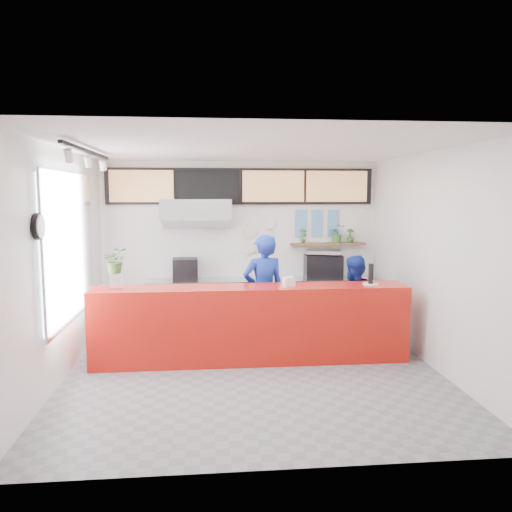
% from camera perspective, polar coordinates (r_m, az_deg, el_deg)
% --- Properties ---
extents(floor, '(5.00, 5.00, 0.00)m').
position_cam_1_polar(floor, '(7.02, -0.28, -12.96)').
color(floor, slate).
rests_on(floor, ground).
extents(ceiling, '(5.00, 5.00, 0.00)m').
position_cam_1_polar(ceiling, '(6.63, -0.29, 12.23)').
color(ceiling, silver).
extents(wall_back, '(5.00, 0.00, 5.00)m').
position_cam_1_polar(wall_back, '(9.13, -1.70, 1.35)').
color(wall_back, white).
rests_on(wall_back, ground).
extents(wall_left, '(0.00, 5.00, 5.00)m').
position_cam_1_polar(wall_left, '(6.90, -21.44, -0.95)').
color(wall_left, white).
rests_on(wall_left, ground).
extents(wall_right, '(0.00, 5.00, 5.00)m').
position_cam_1_polar(wall_right, '(7.32, 19.61, -0.44)').
color(wall_right, white).
rests_on(wall_right, ground).
extents(service_counter, '(4.50, 0.60, 1.10)m').
position_cam_1_polar(service_counter, '(7.24, -0.57, -7.79)').
color(service_counter, '#B7160D').
rests_on(service_counter, ground).
extents(cream_band, '(5.00, 0.02, 0.80)m').
position_cam_1_polar(cream_band, '(9.08, -1.72, 8.27)').
color(cream_band, beige).
rests_on(cream_band, wall_back).
extents(prep_bench, '(1.80, 0.60, 0.90)m').
position_cam_1_polar(prep_bench, '(8.99, -6.67, -5.57)').
color(prep_bench, '#B2B5BA').
rests_on(prep_bench, ground).
extents(panini_oven, '(0.46, 0.46, 0.39)m').
position_cam_1_polar(panini_oven, '(8.88, -8.11, -1.52)').
color(panini_oven, black).
rests_on(panini_oven, prep_bench).
extents(extraction_hood, '(1.20, 0.70, 0.35)m').
position_cam_1_polar(extraction_hood, '(8.73, -6.83, 5.32)').
color(extraction_hood, '#B2B5BA').
rests_on(extraction_hood, ceiling).
extents(hood_lip, '(1.20, 0.69, 0.31)m').
position_cam_1_polar(hood_lip, '(8.74, -6.82, 4.01)').
color(hood_lip, '#B2B5BA').
rests_on(hood_lip, ceiling).
extents(right_bench, '(1.80, 0.60, 0.90)m').
position_cam_1_polar(right_bench, '(9.23, 7.83, -5.26)').
color(right_bench, '#B2B5BA').
rests_on(right_bench, ground).
extents(espresso_machine, '(0.68, 0.51, 0.42)m').
position_cam_1_polar(espresso_machine, '(9.10, 7.68, -1.20)').
color(espresso_machine, black).
rests_on(espresso_machine, right_bench).
extents(espresso_tray, '(0.72, 0.61, 0.06)m').
position_cam_1_polar(espresso_tray, '(9.07, 7.71, 0.48)').
color(espresso_tray, '#AFB2B6').
rests_on(espresso_tray, espresso_machine).
extents(herb_shelf, '(1.40, 0.18, 0.04)m').
position_cam_1_polar(herb_shelf, '(9.28, 8.25, 1.37)').
color(herb_shelf, brown).
rests_on(herb_shelf, wall_back).
extents(menu_board_far_left, '(1.10, 0.10, 0.55)m').
position_cam_1_polar(menu_board_far_left, '(9.03, -12.93, 7.79)').
color(menu_board_far_left, tan).
rests_on(menu_board_far_left, wall_back).
extents(menu_board_mid_left, '(1.10, 0.10, 0.55)m').
position_cam_1_polar(menu_board_mid_left, '(8.95, -5.48, 7.94)').
color(menu_board_mid_left, black).
rests_on(menu_board_mid_left, wall_back).
extents(menu_board_mid_right, '(1.10, 0.10, 0.55)m').
position_cam_1_polar(menu_board_mid_right, '(9.03, 1.97, 7.96)').
color(menu_board_mid_right, tan).
rests_on(menu_board_mid_right, wall_back).
extents(menu_board_far_right, '(1.10, 0.10, 0.55)m').
position_cam_1_polar(menu_board_far_right, '(9.25, 9.18, 7.85)').
color(menu_board_far_right, tan).
rests_on(menu_board_far_right, wall_back).
extents(soffit, '(4.80, 0.04, 0.65)m').
position_cam_1_polar(soffit, '(9.05, -1.71, 7.96)').
color(soffit, black).
rests_on(soffit, wall_back).
extents(window_pane, '(0.04, 2.20, 1.90)m').
position_cam_1_polar(window_pane, '(7.16, -20.62, 0.97)').
color(window_pane, silver).
rests_on(window_pane, wall_left).
extents(window_frame, '(0.03, 2.30, 2.00)m').
position_cam_1_polar(window_frame, '(7.15, -20.47, 0.97)').
color(window_frame, '#B2B5BA').
rests_on(window_frame, wall_left).
extents(wall_clock_rim, '(0.05, 0.30, 0.30)m').
position_cam_1_polar(wall_clock_rim, '(5.98, -23.66, 3.10)').
color(wall_clock_rim, black).
rests_on(wall_clock_rim, wall_left).
extents(wall_clock_face, '(0.02, 0.26, 0.26)m').
position_cam_1_polar(wall_clock_face, '(5.97, -23.38, 3.11)').
color(wall_clock_face, white).
rests_on(wall_clock_face, wall_left).
extents(track_rail, '(0.05, 2.40, 0.04)m').
position_cam_1_polar(track_rail, '(6.76, -18.67, 11.25)').
color(track_rail, black).
rests_on(track_rail, ceiling).
extents(dec_plate_a, '(0.24, 0.03, 0.24)m').
position_cam_1_polar(dec_plate_a, '(9.10, -0.75, 2.91)').
color(dec_plate_a, silver).
rests_on(dec_plate_a, wall_back).
extents(dec_plate_b, '(0.24, 0.03, 0.24)m').
position_cam_1_polar(dec_plate_b, '(9.13, 1.13, 2.30)').
color(dec_plate_b, silver).
rests_on(dec_plate_b, wall_back).
extents(dec_plate_c, '(0.24, 0.03, 0.24)m').
position_cam_1_polar(dec_plate_c, '(9.12, -0.75, 1.03)').
color(dec_plate_c, silver).
rests_on(dec_plate_c, wall_back).
extents(dec_plate_d, '(0.24, 0.03, 0.24)m').
position_cam_1_polar(dec_plate_d, '(9.12, 1.45, 3.87)').
color(dec_plate_d, silver).
rests_on(dec_plate_d, wall_back).
extents(photo_frame_a, '(0.20, 0.02, 0.25)m').
position_cam_1_polar(photo_frame_a, '(9.22, 5.16, 4.50)').
color(photo_frame_a, '#598CBF').
rests_on(photo_frame_a, wall_back).
extents(photo_frame_b, '(0.20, 0.02, 0.25)m').
position_cam_1_polar(photo_frame_b, '(9.28, 6.98, 4.49)').
color(photo_frame_b, '#598CBF').
rests_on(photo_frame_b, wall_back).
extents(photo_frame_c, '(0.20, 0.02, 0.25)m').
position_cam_1_polar(photo_frame_c, '(9.35, 8.79, 4.48)').
color(photo_frame_c, '#598CBF').
rests_on(photo_frame_c, wall_back).
extents(photo_frame_d, '(0.20, 0.02, 0.25)m').
position_cam_1_polar(photo_frame_d, '(9.23, 5.14, 2.95)').
color(photo_frame_d, '#598CBF').
rests_on(photo_frame_d, wall_back).
extents(photo_frame_e, '(0.20, 0.02, 0.25)m').
position_cam_1_polar(photo_frame_e, '(9.29, 6.96, 2.95)').
color(photo_frame_e, '#598CBF').
rests_on(photo_frame_e, wall_back).
extents(photo_frame_f, '(0.20, 0.02, 0.25)m').
position_cam_1_polar(photo_frame_f, '(9.36, 8.76, 2.95)').
color(photo_frame_f, '#598CBF').
rests_on(photo_frame_f, wall_back).
extents(staff_center, '(0.73, 0.55, 1.80)m').
position_cam_1_polar(staff_center, '(7.69, 0.87, -4.22)').
color(staff_center, navy).
rests_on(staff_center, ground).
extents(staff_right, '(0.91, 0.88, 1.47)m').
position_cam_1_polar(staff_right, '(7.93, 11.02, -5.24)').
color(staff_right, navy).
rests_on(staff_right, ground).
extents(herb_a, '(0.17, 0.13, 0.28)m').
position_cam_1_polar(herb_a, '(9.17, 5.43, 2.34)').
color(herb_a, '#346423').
rests_on(herb_a, herb_shelf).
extents(herb_c, '(0.31, 0.27, 0.34)m').
position_cam_1_polar(herb_c, '(9.30, 9.23, 2.53)').
color(herb_c, '#346423').
rests_on(herb_c, herb_shelf).
extents(herb_d, '(0.17, 0.16, 0.26)m').
position_cam_1_polar(herb_d, '(9.37, 10.71, 2.30)').
color(herb_d, '#346423').
rests_on(herb_d, herb_shelf).
extents(glass_vase, '(0.21, 0.21, 0.23)m').
position_cam_1_polar(glass_vase, '(7.18, -15.67, -2.75)').
color(glass_vase, silver).
rests_on(glass_vase, service_counter).
extents(basil_vase, '(0.39, 0.36, 0.36)m').
position_cam_1_polar(basil_vase, '(7.14, -15.75, -0.49)').
color(basil_vase, '#346423').
rests_on(basil_vase, glass_vase).
extents(napkin_holder, '(0.18, 0.15, 0.14)m').
position_cam_1_polar(napkin_holder, '(7.09, 3.76, -2.98)').
color(napkin_holder, white).
rests_on(napkin_holder, service_counter).
extents(white_plate, '(0.25, 0.25, 0.02)m').
position_cam_1_polar(white_plate, '(7.43, 12.96, -3.16)').
color(white_plate, white).
rests_on(white_plate, service_counter).
extents(pepper_mill, '(0.09, 0.09, 0.29)m').
position_cam_1_polar(pepper_mill, '(7.41, 13.00, -2.00)').
color(pepper_mill, black).
rests_on(pepper_mill, white_plate).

